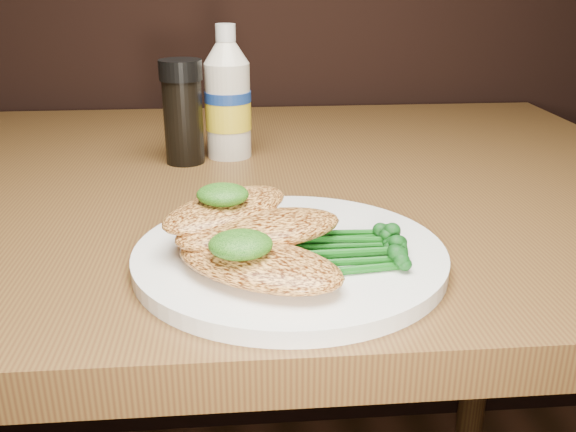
{
  "coord_description": "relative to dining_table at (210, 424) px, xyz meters",
  "views": [
    {
      "loc": [
        0.05,
        0.3,
        0.99
      ],
      "look_at": [
        0.09,
        0.8,
        0.79
      ],
      "focal_mm": 39.7,
      "sensor_mm": 36.0,
      "label": 1
    }
  ],
  "objects": [
    {
      "name": "chicken_back",
      "position": [
        0.04,
        -0.23,
        0.42
      ],
      "size": [
        0.14,
        0.14,
        0.02
      ],
      "primitive_type": "ellipsoid",
      "rotation": [
        0.0,
        0.0,
        0.8
      ],
      "color": "#F7A94E",
      "rests_on": "plate"
    },
    {
      "name": "plate",
      "position": [
        0.09,
        -0.26,
        0.38
      ],
      "size": [
        0.27,
        0.27,
        0.01
      ],
      "primitive_type": "cylinder",
      "color": "white",
      "rests_on": "dining_table"
    },
    {
      "name": "pesto_back",
      "position": [
        0.04,
        -0.24,
        0.43
      ],
      "size": [
        0.06,
        0.05,
        0.02
      ],
      "primitive_type": "ellipsoid",
      "rotation": [
        0.0,
        0.0,
        -0.34
      ],
      "color": "#0B3508",
      "rests_on": "chicken_back"
    },
    {
      "name": "broccolini_bundle",
      "position": [
        0.13,
        -0.27,
        0.4
      ],
      "size": [
        0.14,
        0.11,
        0.02
      ],
      "primitive_type": null,
      "rotation": [
        0.0,
        0.0,
        -0.1
      ],
      "color": "#125514",
      "rests_on": "plate"
    },
    {
      "name": "mayo_bottle",
      "position": [
        0.04,
        0.08,
        0.46
      ],
      "size": [
        0.08,
        0.08,
        0.17
      ],
      "primitive_type": null,
      "rotation": [
        0.0,
        0.0,
        0.42
      ],
      "color": "beige",
      "rests_on": "dining_table"
    },
    {
      "name": "chicken_mid",
      "position": [
        0.07,
        -0.26,
        0.41
      ],
      "size": [
        0.16,
        0.11,
        0.02
      ],
      "primitive_type": "ellipsoid",
      "rotation": [
        0.0,
        0.0,
        0.32
      ],
      "color": "#F7A94E",
      "rests_on": "plate"
    },
    {
      "name": "chicken_front",
      "position": [
        0.06,
        -0.31,
        0.4
      ],
      "size": [
        0.16,
        0.14,
        0.02
      ],
      "primitive_type": "ellipsoid",
      "rotation": [
        0.0,
        0.0,
        -0.62
      ],
      "color": "#F7A94E",
      "rests_on": "plate"
    },
    {
      "name": "pepper_grinder",
      "position": [
        -0.02,
        0.06,
        0.44
      ],
      "size": [
        0.06,
        0.06,
        0.13
      ],
      "primitive_type": null,
      "rotation": [
        0.0,
        0.0,
        -0.04
      ],
      "color": "black",
      "rests_on": "dining_table"
    },
    {
      "name": "dining_table",
      "position": [
        0.0,
        0.0,
        0.0
      ],
      "size": [
        1.2,
        0.8,
        0.75
      ],
      "primitive_type": null,
      "color": "#4D2E17",
      "rests_on": "floor"
    },
    {
      "name": "pesto_front",
      "position": [
        0.05,
        -0.31,
        0.42
      ],
      "size": [
        0.05,
        0.05,
        0.02
      ],
      "primitive_type": "ellipsoid",
      "rotation": [
        0.0,
        0.0,
        -0.04
      ],
      "color": "#0B3508",
      "rests_on": "chicken_front"
    }
  ]
}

